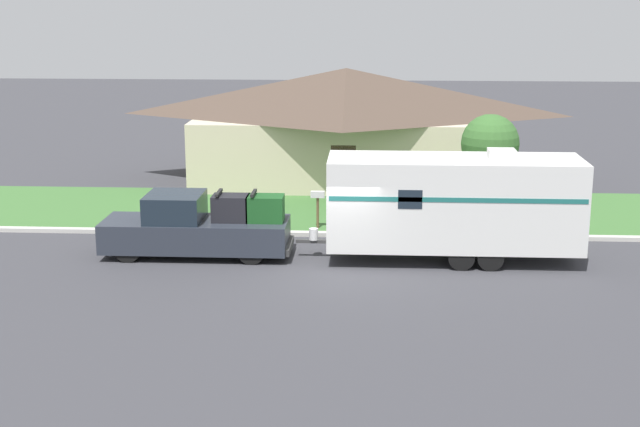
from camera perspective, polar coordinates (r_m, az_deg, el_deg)
The scene contains 8 objects.
ground_plane at distance 26.42m, azimuth 1.07°, elevation -3.61°, with size 120.00×120.00×0.00m, color #38383D.
curb_strip at distance 30.00m, azimuth 1.35°, elevation -1.34°, with size 80.00×0.30×0.14m.
lawn_strip at distance 33.55m, azimuth 1.56°, elevation 0.20°, with size 80.00×7.00×0.03m.
house_across_street at distance 38.69m, azimuth 1.67°, elevation 5.83°, with size 13.74×7.24×4.88m.
pickup_truck at distance 27.86m, azimuth -7.83°, elevation -0.89°, with size 5.85×1.95×2.06m.
travel_trailer at distance 27.25m, azimuth 8.57°, elevation 0.71°, with size 8.61×2.42×3.45m.
mailbox at distance 30.71m, azimuth -0.15°, elevation 0.87°, with size 0.48×0.20×1.34m.
tree_in_yard at distance 31.88m, azimuth 10.83°, elevation 4.40°, with size 2.04×2.04×3.88m.
Camera 1 is at (0.94, -25.19, 7.92)m, focal length 50.00 mm.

